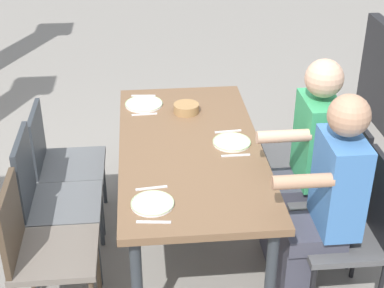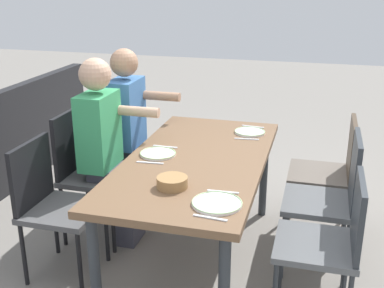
% 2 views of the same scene
% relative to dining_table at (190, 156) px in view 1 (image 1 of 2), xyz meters
% --- Properties ---
extents(ground_plane, '(16.00, 16.00, 0.00)m').
position_rel_dining_table_xyz_m(ground_plane, '(0.00, 0.00, -0.67)').
color(ground_plane, gray).
extents(dining_table, '(1.73, 0.85, 0.75)m').
position_rel_dining_table_xyz_m(dining_table, '(0.00, 0.00, 0.00)').
color(dining_table, brown).
rests_on(dining_table, ground).
extents(chair_west_north, '(0.44, 0.44, 0.89)m').
position_rel_dining_table_xyz_m(chair_west_north, '(-0.60, 0.84, -0.15)').
color(chair_west_north, '#6A6158').
rests_on(chair_west_north, ground).
extents(chair_west_south, '(0.44, 0.44, 0.93)m').
position_rel_dining_table_xyz_m(chair_west_south, '(-0.60, -0.85, -0.14)').
color(chair_west_south, '#4F4F50').
rests_on(chair_west_south, ground).
extents(chair_mid_north, '(0.44, 0.44, 0.93)m').
position_rel_dining_table_xyz_m(chair_mid_north, '(-0.14, 0.85, -0.14)').
color(chair_mid_north, '#5B5E61').
rests_on(chair_mid_north, ground).
extents(chair_mid_south, '(0.44, 0.44, 0.94)m').
position_rel_dining_table_xyz_m(chair_mid_south, '(-0.14, -0.85, -0.13)').
color(chair_mid_south, '#4F4F50').
rests_on(chair_mid_south, ground).
extents(chair_east_north, '(0.44, 0.44, 0.85)m').
position_rel_dining_table_xyz_m(chair_east_north, '(0.35, 0.84, -0.18)').
color(chair_east_north, '#5B5E61').
rests_on(chair_east_north, ground).
extents(chair_east_south, '(0.44, 0.44, 0.88)m').
position_rel_dining_table_xyz_m(chair_east_south, '(0.35, -0.85, -0.16)').
color(chair_east_south, '#4F4F50').
rests_on(chair_east_south, ground).
extents(diner_woman_green, '(0.35, 0.50, 1.32)m').
position_rel_dining_table_xyz_m(diner_woman_green, '(-0.14, -0.67, 0.04)').
color(diner_woman_green, '#3F3F4C').
rests_on(diner_woman_green, ground).
extents(diner_man_white, '(0.35, 0.50, 1.32)m').
position_rel_dining_table_xyz_m(diner_man_white, '(-0.60, -0.65, 0.04)').
color(diner_man_white, '#3F3F4C').
rests_on(diner_man_white, ground).
extents(plate_0, '(0.22, 0.22, 0.02)m').
position_rel_dining_table_xyz_m(plate_0, '(-0.59, 0.25, 0.08)').
color(plate_0, white).
rests_on(plate_0, dining_table).
extents(fork_0, '(0.04, 0.17, 0.01)m').
position_rel_dining_table_xyz_m(fork_0, '(-0.74, 0.25, 0.08)').
color(fork_0, silver).
rests_on(fork_0, dining_table).
extents(spoon_0, '(0.03, 0.17, 0.01)m').
position_rel_dining_table_xyz_m(spoon_0, '(-0.44, 0.25, 0.08)').
color(spoon_0, silver).
rests_on(spoon_0, dining_table).
extents(plate_1, '(0.23, 0.23, 0.02)m').
position_rel_dining_table_xyz_m(plate_1, '(0.01, -0.25, 0.08)').
color(plate_1, white).
rests_on(plate_1, dining_table).
extents(fork_1, '(0.02, 0.17, 0.01)m').
position_rel_dining_table_xyz_m(fork_1, '(-0.14, -0.25, 0.08)').
color(fork_1, silver).
rests_on(fork_1, dining_table).
extents(spoon_1, '(0.03, 0.17, 0.01)m').
position_rel_dining_table_xyz_m(spoon_1, '(0.16, -0.25, 0.08)').
color(spoon_1, silver).
rests_on(spoon_1, dining_table).
extents(plate_2, '(0.26, 0.26, 0.02)m').
position_rel_dining_table_xyz_m(plate_2, '(0.60, 0.26, 0.08)').
color(plate_2, white).
rests_on(plate_2, dining_table).
extents(fork_2, '(0.02, 0.17, 0.01)m').
position_rel_dining_table_xyz_m(fork_2, '(0.45, 0.26, 0.08)').
color(fork_2, silver).
rests_on(fork_2, dining_table).
extents(spoon_2, '(0.03, 0.17, 0.01)m').
position_rel_dining_table_xyz_m(spoon_2, '(0.75, 0.26, 0.08)').
color(spoon_2, silver).
rests_on(spoon_2, dining_table).
extents(bread_basket, '(0.17, 0.17, 0.06)m').
position_rel_dining_table_xyz_m(bread_basket, '(0.46, -0.02, 0.10)').
color(bread_basket, '#9E7547').
rests_on(bread_basket, dining_table).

